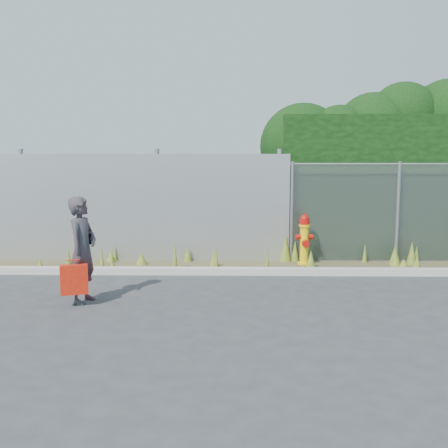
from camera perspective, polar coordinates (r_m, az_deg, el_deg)
ground at (r=8.70m, az=1.82°, el=-7.84°), size 80.00×80.00×0.00m
curb at (r=10.43m, az=1.70°, el=-4.82°), size 16.00×0.22×0.12m
weed_strip at (r=11.08m, az=4.39°, el=-3.77°), size 16.00×1.24×0.54m
corrugated_fence at (r=11.86m, az=-14.23°, el=1.62°), size 8.50×0.21×2.30m
hedge at (r=13.17m, az=20.14°, el=6.10°), size 7.75×2.04×3.82m
fire_hydrant at (r=11.25m, az=8.16°, el=-1.63°), size 0.35×0.31×1.04m
woman at (r=8.74m, az=-14.18°, el=-2.56°), size 0.50×0.66×1.62m
red_tote_bag at (r=8.58m, az=-15.00°, el=-5.46°), size 0.40×0.15×0.52m
black_shoulder_bag at (r=8.86m, az=-13.97°, el=-1.48°), size 0.22×0.09×0.16m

